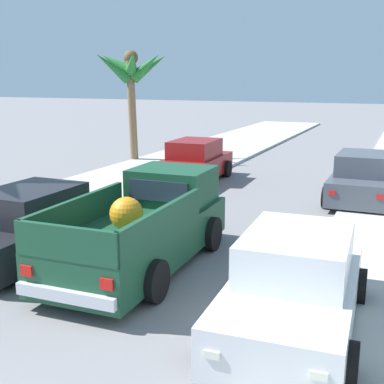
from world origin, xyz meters
name	(u,v)px	position (x,y,z in m)	size (l,w,h in m)	color
sidewalk_left	(88,196)	(-5.01, 12.00, 0.06)	(4.75, 60.00, 0.12)	#B2AFA8
curb_left	(114,200)	(-4.04, 12.00, 0.05)	(0.16, 60.00, 0.10)	silver
pickup_truck	(146,227)	(-0.50, 7.54, 0.78)	(2.32, 5.26, 1.80)	#19472D
car_left_near	(35,225)	(-2.88, 6.96, 0.71)	(2.03, 4.26, 1.54)	black
car_right_near	(363,179)	(3.11, 15.06, 0.71)	(2.03, 4.26, 1.54)	#474C56
car_left_mid	(295,286)	(2.94, 5.89, 0.71)	(2.18, 4.32, 1.54)	silver
car_left_far	(194,162)	(-2.98, 15.94, 0.71)	(2.15, 4.31, 1.54)	maroon
palm_tree_right_fore	(132,72)	(-7.29, 18.99, 4.07)	(3.12, 3.43, 5.04)	brown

